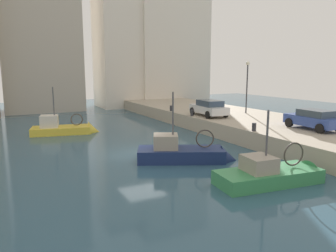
% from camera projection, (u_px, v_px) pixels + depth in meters
% --- Properties ---
extents(water_surface, '(80.00, 80.00, 0.00)m').
position_uv_depth(water_surface, '(142.00, 154.00, 20.40)').
color(water_surface, '#2D5166').
rests_on(water_surface, ground).
extents(quay_wall, '(9.00, 56.00, 1.20)m').
position_uv_depth(quay_wall, '(277.00, 130.00, 25.46)').
color(quay_wall, '#ADA08C').
rests_on(quay_wall, ground).
extents(fishing_boat_green, '(5.98, 2.58, 4.33)m').
position_uv_depth(fishing_boat_green, '(275.00, 180.00, 15.31)').
color(fishing_boat_green, '#388951').
rests_on(fishing_boat_green, ground).
extents(fishing_boat_navy, '(5.98, 4.10, 4.88)m').
position_uv_depth(fishing_boat_navy, '(186.00, 159.00, 18.94)').
color(fishing_boat_navy, navy).
rests_on(fishing_boat_navy, ground).
extents(fishing_boat_yellow, '(5.74, 3.09, 4.81)m').
position_uv_depth(fishing_boat_yellow, '(66.00, 132.00, 27.09)').
color(fishing_boat_yellow, gold).
rests_on(fishing_boat_yellow, ground).
extents(parked_car_blue, '(2.05, 3.98, 1.37)m').
position_uv_depth(parked_car_blue, '(314.00, 119.00, 22.28)').
color(parked_car_blue, '#334C9E').
rests_on(parked_car_blue, quay_wall).
extents(parked_car_white, '(2.23, 4.38, 1.42)m').
position_uv_depth(parked_car_white, '(209.00, 108.00, 28.70)').
color(parked_car_white, silver).
rests_on(parked_car_white, quay_wall).
extents(mooring_bollard_south, '(0.28, 0.28, 0.55)m').
position_uv_depth(mooring_bollard_south, '(254.00, 127.00, 21.69)').
color(mooring_bollard_south, '#2D2D33').
rests_on(mooring_bollard_south, quay_wall).
extents(mooring_bollard_mid, '(0.28, 0.28, 0.55)m').
position_uv_depth(mooring_bollard_mid, '(192.00, 113.00, 28.71)').
color(mooring_bollard_mid, '#2D2D33').
rests_on(mooring_bollard_mid, quay_wall).
extents(mooring_bollard_north, '(0.28, 0.28, 0.55)m').
position_uv_depth(mooring_bollard_north, '(171.00, 108.00, 32.22)').
color(mooring_bollard_north, '#2D2D33').
rests_on(mooring_bollard_north, quay_wall).
extents(quay_streetlamp, '(0.36, 0.36, 4.83)m').
position_uv_depth(quay_streetlamp, '(247.00, 78.00, 30.24)').
color(quay_streetlamp, '#38383D').
rests_on(quay_streetlamp, quay_wall).
extents(waterfront_building_west, '(11.06, 6.71, 20.14)m').
position_uv_depth(waterfront_building_west, '(169.00, 37.00, 48.21)').
color(waterfront_building_west, silver).
rests_on(waterfront_building_west, ground).
extents(waterfront_building_west_mid, '(7.97, 6.79, 17.71)m').
position_uv_depth(waterfront_building_west_mid, '(124.00, 44.00, 45.79)').
color(waterfront_building_west_mid, silver).
rests_on(waterfront_building_west_mid, ground).
extents(waterfront_building_central, '(9.77, 7.59, 19.12)m').
position_uv_depth(waterfront_building_central, '(39.00, 35.00, 40.96)').
color(waterfront_building_central, '#B2A899').
rests_on(waterfront_building_central, ground).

